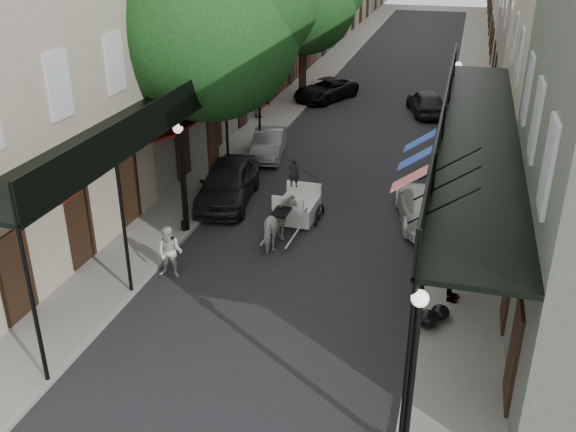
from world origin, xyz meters
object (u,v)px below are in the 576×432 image
Objects in this scene: pedestrian_sidewalk_right at (454,272)px; car_left_mid at (269,144)px; car_left_near at (228,182)px; car_left_far at (326,90)px; horse at (280,224)px; carriage at (301,191)px; lamppost_right_far at (454,101)px; pedestrian_walking at (170,252)px; tree_near at (219,17)px; car_right_near at (425,205)px; car_right_far at (426,102)px; lamppost_left at (182,176)px; pedestrian_sidewalk_left at (258,100)px; lamppost_right_near at (412,373)px.

car_left_mid is (-8.33, 10.09, -0.40)m from pedestrian_sidewalk_right.
car_left_far is at bearing 81.16° from car_left_near.
pedestrian_sidewalk_right is 13.09m from car_left_mid.
carriage reaches higher than horse.
lamppost_right_far is 16.59m from pedestrian_walking.
tree_near is 2.18× the size of car_right_near.
car_right_far reaches higher than car_right_near.
car_left_far is 0.99× the size of car_right_near.
lamppost_right_far is 10.84m from carriage.
lamppost_left is 1.03× the size of car_left_mid.
pedestrian_sidewalk_left is at bearing 97.26° from lamppost_left.
lamppost_right_near reaches higher than car_right_near.
lamppost_right_far is at bearing 90.00° from lamppost_right_near.
carriage is 0.57× the size of car_right_near.
car_left_near is 1.03× the size of car_right_near.
tree_near is at bearing 64.57° from pedestrian_sidewalk_right.
lamppost_right_far is at bearing 43.31° from tree_near.
lamppost_right_far is 1.48× the size of carriage.
tree_near is 9.82m from car_right_near.
carriage is at bearing -17.14° from car_left_near.
car_left_far is at bearing 140.04° from lamppost_right_far.
car_left_near is at bearing 69.06° from pedestrian_sidewalk_right.
horse is 0.39× the size of car_left_near.
tree_near reaches higher than lamppost_right_far.
car_left_mid is at bearing 119.11° from carriage.
car_right_near is (7.70, 3.00, -1.41)m from lamppost_left.
car_left_mid is 8.77m from car_right_near.
lamppost_right_far is (8.30, 7.82, -4.44)m from tree_near.
lamppost_right_far is 5.11m from car_right_far.
tree_near is at bearing 45.20° from car_right_far.
lamppost_right_far reaches higher than carriage.
lamppost_left is 2.32× the size of pedestrian_walking.
car_left_mid is (2.20, -5.34, -0.47)m from pedestrian_sidewalk_left.
lamppost_right_far is 9.12m from car_right_near.
car_left_far is 6.02m from car_right_far.
lamppost_right_near is at bearing -63.25° from carriage.
lamppost_right_near is at bearing -50.36° from car_left_far.
tree_near is at bearing 91.34° from lamppost_left.
car_left_mid is 0.82× the size of car_right_near.
pedestrian_walking is 0.44× the size of car_left_mid.
lamppost_left is 1.48× the size of carriage.
tree_near reaches higher than car_left_mid.
carriage is 14.72m from car_right_far.
pedestrian_walking reaches higher than horse.
pedestrian_sidewalk_left is at bearing 5.43° from car_right_far.
lamppost_right_near is at bearing 111.91° from pedestrian_sidewalk_left.
tree_near reaches higher than lamppost_left.
pedestrian_sidewalk_right is 21.76m from car_left_far.
carriage reaches higher than car_right_far.
lamppost_right_far is 0.85× the size of car_left_far.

